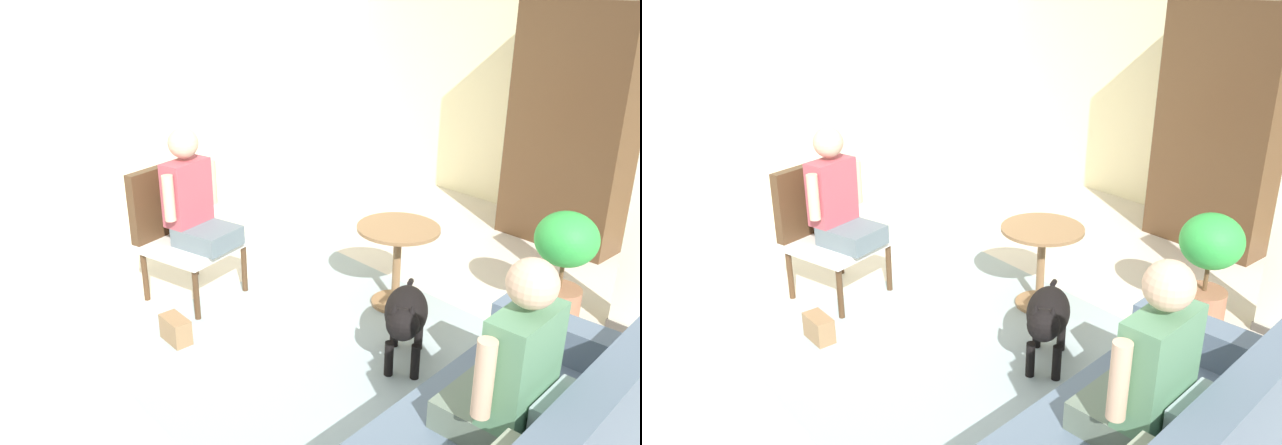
{
  "view_description": "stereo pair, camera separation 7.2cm",
  "coord_description": "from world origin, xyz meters",
  "views": [
    {
      "loc": [
        2.65,
        -2.27,
        2.34
      ],
      "look_at": [
        -0.03,
        0.03,
        0.94
      ],
      "focal_mm": 36.02,
      "sensor_mm": 36.0,
      "label": 1
    },
    {
      "loc": [
        2.7,
        -2.22,
        2.34
      ],
      "look_at": [
        -0.03,
        0.03,
        0.94
      ],
      "focal_mm": 36.02,
      "sensor_mm": 36.0,
      "label": 2
    }
  ],
  "objects": [
    {
      "name": "dog",
      "position": [
        0.39,
        0.37,
        0.37
      ],
      "size": [
        0.54,
        0.67,
        0.57
      ],
      "color": "black",
      "rests_on": "ground"
    },
    {
      "name": "handbag",
      "position": [
        -0.81,
        -0.57,
        0.09
      ],
      "size": [
        0.23,
        0.12,
        0.18
      ],
      "primitive_type": "cube",
      "color": "#99724C",
      "rests_on": "ground"
    },
    {
      "name": "potted_plant",
      "position": [
        0.72,
        1.59,
        0.5
      ],
      "size": [
        0.42,
        0.42,
        0.83
      ],
      "color": "#996047",
      "rests_on": "ground"
    },
    {
      "name": "area_rug",
      "position": [
        -0.01,
        0.07,
        0.0
      ],
      "size": [
        2.48,
        2.32,
        0.01
      ],
      "primitive_type": "cube",
      "color": "#9EB2B7",
      "rests_on": "ground"
    },
    {
      "name": "round_end_table",
      "position": [
        -0.2,
        0.92,
        0.42
      ],
      "size": [
        0.6,
        0.6,
        0.63
      ],
      "color": "olive",
      "rests_on": "ground"
    },
    {
      "name": "left_wall",
      "position": [
        -3.1,
        0.3,
        1.33
      ],
      "size": [
        0.12,
        7.33,
        2.65
      ],
      "primitive_type": "cube",
      "color": "beige",
      "rests_on": "ground"
    },
    {
      "name": "armoire_cabinet",
      "position": [
        -0.06,
        3.02,
        1.06
      ],
      "size": [
        1.05,
        0.56,
        2.12
      ],
      "primitive_type": "cube",
      "color": "#4C331E",
      "rests_on": "ground"
    },
    {
      "name": "person_on_armchair",
      "position": [
        -1.26,
        -0.12,
        0.8
      ],
      "size": [
        0.55,
        0.5,
        0.85
      ],
      "color": "slate"
    },
    {
      "name": "armchair",
      "position": [
        -1.43,
        -0.16,
        0.56
      ],
      "size": [
        0.77,
        0.77,
        0.99
      ],
      "color": "#4C331E",
      "rests_on": "ground"
    },
    {
      "name": "back_wall",
      "position": [
        0.0,
        3.43,
        1.33
      ],
      "size": [
        6.69,
        0.12,
        2.65
      ],
      "primitive_type": "cube",
      "color": "beige",
      "rests_on": "ground"
    },
    {
      "name": "person_on_couch",
      "position": [
        1.46,
        -0.19,
        0.8
      ],
      "size": [
        0.44,
        0.54,
        0.86
      ],
      "color": "slate"
    },
    {
      "name": "ground_plane",
      "position": [
        0.0,
        0.0,
        0.0
      ],
      "size": [
        8.08,
        8.08,
        0.0
      ],
      "primitive_type": "plane",
      "color": "beige"
    }
  ]
}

